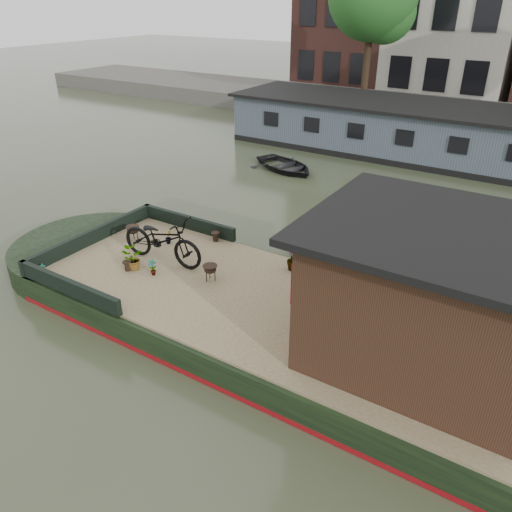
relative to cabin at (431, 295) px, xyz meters
The scene contains 18 objects.
ground 2.88m from the cabin, behind, with size 120.00×120.00×0.00m, color #2F3924.
houseboat_hull 3.87m from the cabin, behind, with size 14.01×4.02×0.60m.
houseboat_deck 2.52m from the cabin, behind, with size 11.80×3.80×0.05m, color #9D8A61.
bow_bulwark 7.33m from the cabin, behind, with size 3.00×4.00×0.35m.
cabin is the anchor object (origin of this frame).
bicycle 6.02m from the cabin, behind, with size 0.74×2.12×1.11m, color black.
potted_plant_a 5.86m from the cabin, behind, with size 0.20×0.13×0.38m, color brown.
potted_plant_b 6.68m from the cabin, behind, with size 0.18×0.14×0.33m, color brown.
potted_plant_c 6.40m from the cabin, behind, with size 0.46×0.40×0.52m, color brown.
potted_plant_d 3.71m from the cabin, 155.87° to the left, with size 0.30×0.30×0.54m, color #9E3B2B.
potted_plant_e 8.05m from the cabin, 167.68° to the right, with size 0.14×0.09×0.26m, color #9B3D2D.
brazier_front 4.67m from the cabin, behind, with size 0.34×0.34×0.36m, color black, non-canonical shape.
brazier_rear 7.46m from the cabin, behind, with size 0.35×0.35×0.38m, color black, non-canonical shape.
bollard_port 5.97m from the cabin, 163.15° to the left, with size 0.21×0.21×0.23m, color black.
bollard_stbd 6.49m from the cabin, behind, with size 0.20×0.20×0.23m, color black.
dinghy 12.33m from the cabin, 130.38° to the left, with size 2.08×2.91×0.60m, color black.
far_houseboat 14.20m from the cabin, 98.88° to the left, with size 20.40×4.40×2.11m.
quay 20.67m from the cabin, 96.09° to the left, with size 60.00×6.00×0.90m, color #47443F.
Camera 1 is at (3.46, -7.19, 6.14)m, focal length 35.00 mm.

